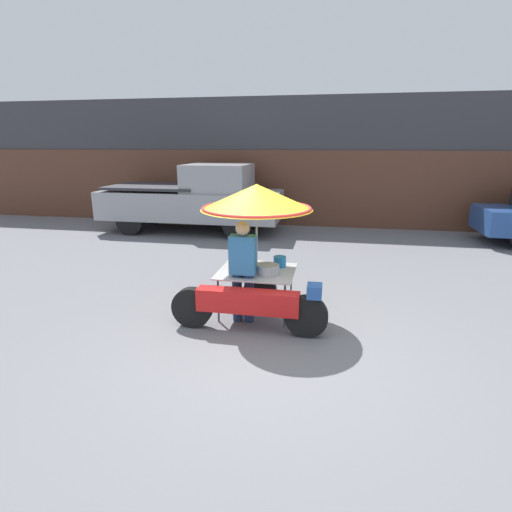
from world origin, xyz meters
name	(u,v)px	position (x,y,z in m)	size (l,w,h in m)	color
ground_plane	(271,350)	(0.00, 0.00, 0.00)	(36.00, 36.00, 0.00)	slate
shopfront_building	(314,162)	(0.00, 9.36, 2.00)	(28.00, 2.06, 4.03)	#38383D
vendor_motorcycle_cart	(256,220)	(-0.41, 1.06, 1.52)	(2.25, 1.66, 2.02)	black
vendor_person	(243,267)	(-0.55, 0.82, 0.85)	(0.38, 0.22, 1.53)	navy
pickup_truck	(196,199)	(-3.36, 6.85, 0.99)	(5.40, 1.94, 2.02)	black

